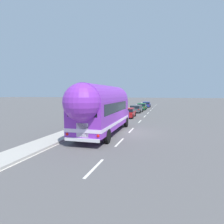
% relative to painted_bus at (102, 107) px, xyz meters
% --- Properties ---
extents(ground_plane, '(300.00, 300.00, 0.00)m').
position_rel_painted_bus_xyz_m(ground_plane, '(1.94, 1.74, -2.30)').
color(ground_plane, '#565454').
extents(lane_markings, '(4.04, 80.00, 0.01)m').
position_rel_painted_bus_xyz_m(lane_markings, '(-0.81, 14.67, -2.30)').
color(lane_markings, silver).
rests_on(lane_markings, ground).
extents(sidewalk_slab, '(1.86, 90.00, 0.15)m').
position_rel_painted_bus_xyz_m(sidewalk_slab, '(-2.90, 11.74, -2.23)').
color(sidewalk_slab, '#ADA89E').
rests_on(sidewalk_slab, ground).
extents(painted_bus, '(2.69, 11.33, 4.12)m').
position_rel_painted_bus_xyz_m(painted_bus, '(0.00, 0.00, 0.00)').
color(painted_bus, purple).
rests_on(painted_bus, ground).
extents(car_lead, '(1.99, 4.32, 1.37)m').
position_rel_painted_bus_xyz_m(car_lead, '(-0.26, 12.46, -1.58)').
color(car_lead, '#A5191E').
rests_on(car_lead, ground).
extents(car_second, '(2.07, 4.37, 1.37)m').
position_rel_painted_bus_xyz_m(car_second, '(-0.24, 20.03, -1.52)').
color(car_second, '#474C51').
rests_on(car_second, ground).
extents(car_third, '(1.96, 4.53, 1.37)m').
position_rel_painted_bus_xyz_m(car_third, '(-0.05, 26.50, -1.57)').
color(car_third, '#196633').
rests_on(car_third, ground).
extents(car_fourth, '(2.03, 4.39, 1.37)m').
position_rel_painted_bus_xyz_m(car_fourth, '(0.15, 34.41, -1.51)').
color(car_fourth, navy).
rests_on(car_fourth, ground).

